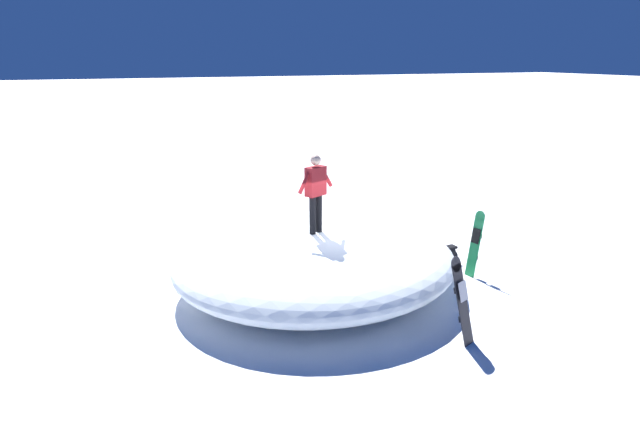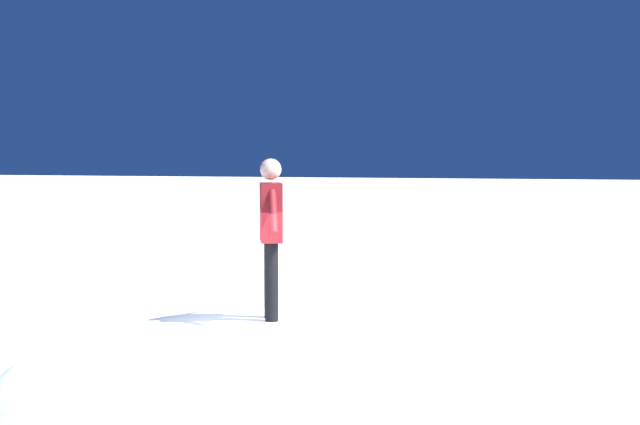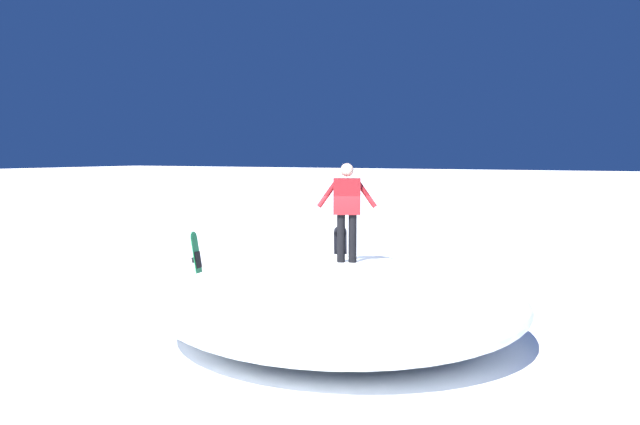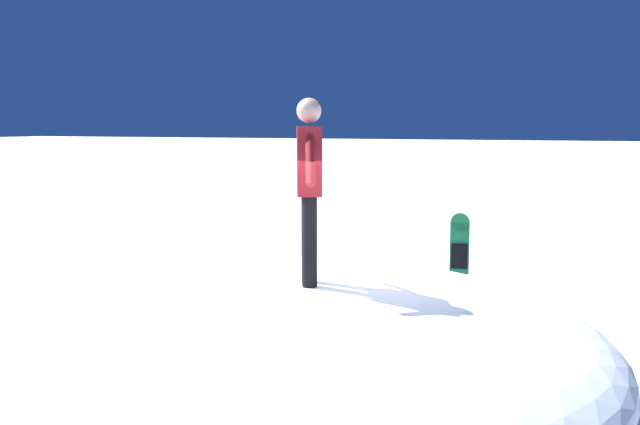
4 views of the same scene
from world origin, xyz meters
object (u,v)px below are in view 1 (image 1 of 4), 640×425
at_px(snowboard_primary_upright, 476,243).
at_px(snowboard_secondary_upright, 461,299).
at_px(backpack_near, 449,254).
at_px(snowboarder_standing, 316,188).

distance_m(snowboard_primary_upright, snowboard_secondary_upright, 3.27).
bearing_deg(backpack_near, snowboard_primary_upright, -177.92).
bearing_deg(snowboard_secondary_upright, snowboard_primary_upright, -41.67).
bearing_deg(snowboarder_standing, snowboard_primary_upright, -99.73).
bearing_deg(snowboard_secondary_upright, snowboarder_standing, 27.54).
xyz_separation_m(snowboarder_standing, snowboard_secondary_upright, (-3.09, -1.61, -1.50)).
xyz_separation_m(snowboard_secondary_upright, backpack_near, (3.39, -2.14, -0.61)).
xyz_separation_m(snowboarder_standing, backpack_near, (0.30, -3.75, -2.12)).
relative_size(snowboarder_standing, backpack_near, 2.46).
xyz_separation_m(snowboard_primary_upright, snowboard_secondary_upright, (-2.44, 2.17, 0.01)).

